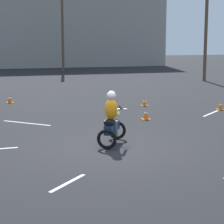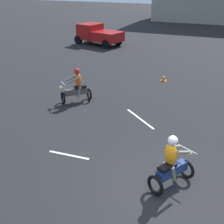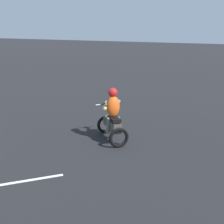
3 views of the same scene
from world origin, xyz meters
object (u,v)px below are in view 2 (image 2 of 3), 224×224
object	(u,v)px
motorcycle_rider_foreground	(172,165)
traffic_cone_near_left	(164,78)
motorcycle_rider_background	(77,87)
pickup_truck	(98,34)

from	to	relation	value
motorcycle_rider_foreground	traffic_cone_near_left	bearing A→B (deg)	134.77
motorcycle_rider_background	traffic_cone_near_left	bearing A→B (deg)	-78.01
motorcycle_rider_background	pickup_truck	size ratio (longest dim) A/B	0.37
motorcycle_rider_foreground	motorcycle_rider_background	world-z (taller)	same
motorcycle_rider_background	pickup_truck	bearing A→B (deg)	-24.70
motorcycle_rider_foreground	pickup_truck	world-z (taller)	pickup_truck
traffic_cone_near_left	motorcycle_rider_background	bearing A→B (deg)	-122.40
motorcycle_rider_background	pickup_truck	distance (m)	13.44
pickup_truck	traffic_cone_near_left	size ratio (longest dim) A/B	12.72
traffic_cone_near_left	motorcycle_rider_foreground	bearing A→B (deg)	-74.72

